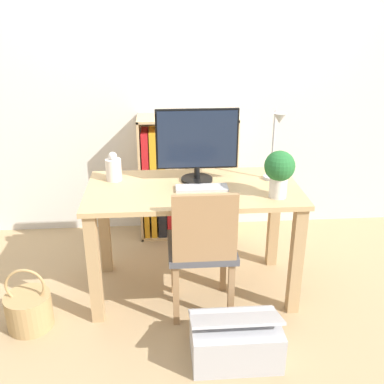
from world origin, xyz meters
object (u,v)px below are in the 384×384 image
at_px(bookshelf, 170,186).
at_px(potted_plant, 279,170).
at_px(vase, 113,168).
at_px(chair, 202,247).
at_px(desk_lamp, 276,140).
at_px(basket, 29,309).
at_px(storage_box, 236,340).
at_px(keyboard, 202,188).
at_px(monitor, 197,142).

bearing_deg(bookshelf, potted_plant, -58.94).
bearing_deg(vase, chair, -37.90).
bearing_deg(chair, desk_lamp, 41.01).
xyz_separation_m(desk_lamp, chair, (-0.47, -0.30, -0.55)).
relative_size(vase, basket, 0.48).
xyz_separation_m(vase, bookshelf, (0.37, 0.65, -0.39)).
bearing_deg(basket, bookshelf, 52.03).
bearing_deg(vase, storage_box, -50.74).
height_order(keyboard, chair, chair).
xyz_separation_m(monitor, potted_plant, (0.44, -0.30, -0.09)).
relative_size(vase, bookshelf, 0.19).
height_order(desk_lamp, chair, desk_lamp).
bearing_deg(keyboard, basket, -165.44).
distance_m(potted_plant, basket, 1.67).
relative_size(chair, bookshelf, 0.86).
bearing_deg(monitor, desk_lamp, -7.75).
xyz_separation_m(desk_lamp, bookshelf, (-0.63, 0.76, -0.59)).
bearing_deg(chair, vase, 150.46).
distance_m(keyboard, potted_plant, 0.48).
height_order(desk_lamp, storage_box, desk_lamp).
bearing_deg(storage_box, monitor, 100.49).
bearing_deg(bookshelf, desk_lamp, -50.36).
distance_m(desk_lamp, bookshelf, 1.15).
bearing_deg(desk_lamp, monitor, 172.25).
relative_size(monitor, chair, 0.60).
height_order(monitor, storage_box, monitor).
bearing_deg(bookshelf, monitor, -77.55).
height_order(vase, chair, vase).
height_order(monitor, desk_lamp, monitor).
bearing_deg(monitor, bookshelf, 102.45).
bearing_deg(desk_lamp, storage_box, -115.04).
height_order(desk_lamp, basket, desk_lamp).
relative_size(potted_plant, basket, 0.71).
distance_m(desk_lamp, basket, 1.78).
relative_size(keyboard, potted_plant, 1.14).
distance_m(keyboard, chair, 0.36).
relative_size(bookshelf, basket, 2.50).
xyz_separation_m(monitor, keyboard, (0.02, -0.15, -0.24)).
height_order(vase, desk_lamp, desk_lamp).
xyz_separation_m(keyboard, potted_plant, (0.43, -0.15, 0.16)).
distance_m(desk_lamp, storage_box, 1.19).
distance_m(bookshelf, basket, 1.45).
distance_m(vase, potted_plant, 1.03).
xyz_separation_m(bookshelf, storage_box, (0.30, -1.47, -0.30)).
xyz_separation_m(keyboard, desk_lamp, (0.46, 0.09, 0.27)).
bearing_deg(monitor, chair, -89.65).
xyz_separation_m(keyboard, chair, (-0.01, -0.22, -0.28)).
height_order(desk_lamp, bookshelf, desk_lamp).
relative_size(chair, storage_box, 1.76).
distance_m(desk_lamp, chair, 0.78).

